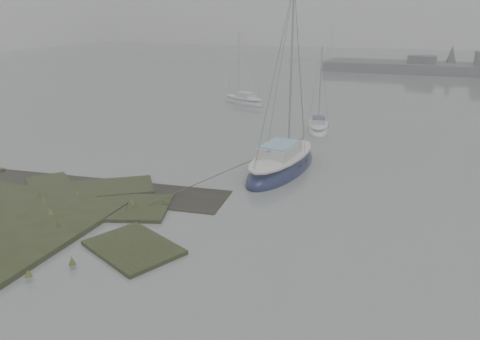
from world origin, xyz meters
name	(u,v)px	position (x,y,z in m)	size (l,w,h in m)	color
ground	(306,106)	(0.00, 30.00, 0.00)	(160.00, 160.00, 0.00)	slate
sailboat_main	(281,165)	(3.17, 10.43, 0.33)	(3.39, 7.90, 10.81)	#0F163B
sailboat_white	(318,128)	(3.14, 20.63, 0.21)	(2.55, 4.98, 6.71)	white
sailboat_far_a	(244,101)	(-5.97, 28.94, 0.23)	(5.37, 3.87, 7.29)	#B1B6BB
sailboat_far_c	(335,68)	(-2.72, 61.38, 0.22)	(5.20, 2.44, 7.05)	#B5BBC0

